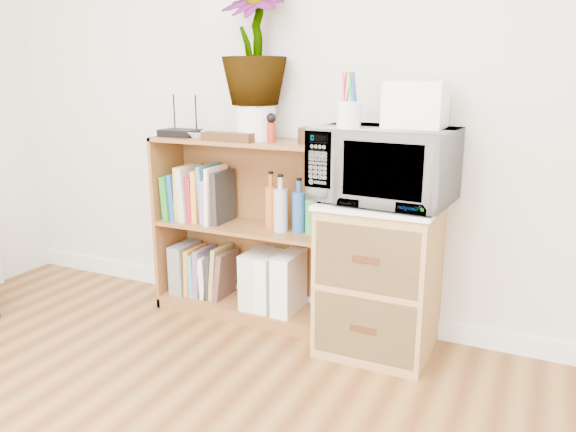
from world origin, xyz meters
The scene contains 21 objects.
skirting_board centered at (0.00, 2.24, 0.05)m, with size 4.00×0.02×0.10m, color white.
bookshelf centered at (-0.35, 2.10, 0.47)m, with size 1.00×0.30×0.95m, color brown.
wicker_unit centered at (0.40, 2.02, 0.35)m, with size 0.50×0.45×0.70m, color #9E7542.
microwave centered at (0.40, 2.02, 0.88)m, with size 0.59×0.40×0.33m, color white.
pen_cup centered at (0.27, 1.92, 1.11)m, with size 0.10×0.10×0.11m, color silver.
small_appliance centered at (0.52, 2.06, 1.15)m, with size 0.25×0.21×0.20m, color white.
router centered at (-0.73, 2.08, 0.97)m, with size 0.20×0.14×0.04m, color black.
white_bowl centered at (-0.59, 2.07, 0.97)m, with size 0.13×0.13×0.03m, color white.
plant_pot centered at (-0.30, 2.12, 1.04)m, with size 0.20×0.20×0.17m, color white.
potted_plant centered at (-0.30, 2.12, 1.41)m, with size 0.32×0.32×0.58m, color #306C2B.
trinket_box centered at (-0.39, 2.00, 0.97)m, with size 0.27×0.07×0.04m, color #3B2110.
kokeshi_doll centered at (-0.18, 2.06, 1.00)m, with size 0.04×0.04×0.09m, color maroon.
wooden_bowl centered at (0.01, 2.11, 0.99)m, with size 0.13×0.13×0.07m, color #35200E.
paint_jars centered at (0.11, 2.01, 0.98)m, with size 0.11×0.04×0.06m, color pink.
file_box centered at (-0.75, 2.10, 0.21)m, with size 0.08×0.22×0.28m, color slate.
magazine_holder_left centered at (-0.29, 2.09, 0.22)m, with size 0.09×0.24×0.30m, color silver.
magazine_holder_mid centered at (-0.22, 2.09, 0.22)m, with size 0.09×0.23×0.29m, color white.
magazine_holder_right centered at (-0.10, 2.09, 0.23)m, with size 0.10×0.25×0.31m, color white.
cookbooks centered at (-0.64, 2.10, 0.64)m, with size 0.34×0.20×0.30m.
liquor_bottles centered at (-0.09, 2.10, 0.64)m, with size 0.30×0.07×0.28m.
lower_books centered at (-0.58, 2.10, 0.20)m, with size 0.25×0.19×0.29m.
Camera 1 is at (1.07, -0.37, 1.28)m, focal length 35.00 mm.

